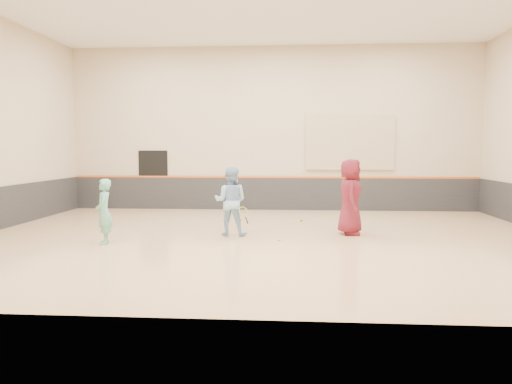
# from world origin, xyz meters

# --- Properties ---
(room) EXTENTS (15.04, 12.04, 6.22)m
(room) POSITION_xyz_m (0.00, 0.00, 0.81)
(room) COLOR tan
(room) RESTS_ON ground
(wainscot_back) EXTENTS (14.90, 0.04, 1.20)m
(wainscot_back) POSITION_xyz_m (0.00, 5.97, 0.60)
(wainscot_back) COLOR #232326
(wainscot_back) RESTS_ON floor
(accent_stripe) EXTENTS (14.90, 0.03, 0.06)m
(accent_stripe) POSITION_xyz_m (0.00, 5.96, 1.22)
(accent_stripe) COLOR #D85914
(accent_stripe) RESTS_ON wall_back
(acoustic_panel) EXTENTS (3.20, 0.08, 2.00)m
(acoustic_panel) POSITION_xyz_m (2.80, 5.95, 2.50)
(acoustic_panel) COLOR tan
(acoustic_panel) RESTS_ON wall_back
(doorway) EXTENTS (1.10, 0.05, 2.20)m
(doorway) POSITION_xyz_m (-4.50, 5.98, 1.10)
(doorway) COLOR black
(doorway) RESTS_ON floor
(girl) EXTENTS (0.52, 0.65, 1.56)m
(girl) POSITION_xyz_m (-3.75, -0.96, 0.78)
(girl) COLOR #6DBDA8
(girl) RESTS_ON floor
(instructor) EXTENTS (0.93, 0.75, 1.80)m
(instructor) POSITION_xyz_m (-0.88, 0.44, 0.90)
(instructor) COLOR #96C1E9
(instructor) RESTS_ON floor
(young_man) EXTENTS (0.67, 1.00, 2.00)m
(young_man) POSITION_xyz_m (2.25, 0.82, 1.00)
(young_man) COLOR maroon
(young_man) RESTS_ON floor
(held_racket) EXTENTS (0.36, 0.36, 0.51)m
(held_racket) POSITION_xyz_m (-0.53, 0.23, 0.67)
(held_racket) COLOR #AAD62F
(held_racket) RESTS_ON instructor
(spare_racket) EXTENTS (0.68, 0.68, 0.15)m
(spare_racket) POSITION_xyz_m (0.95, 3.04, 0.08)
(spare_racket) COLOR #D0E131
(spare_racket) RESTS_ON floor
(ball_under_racket) EXTENTS (0.07, 0.07, 0.07)m
(ball_under_racket) POSITION_xyz_m (0.41, -0.30, 0.03)
(ball_under_racket) COLOR #C9DB33
(ball_under_racket) RESTS_ON floor
(ball_in_hand) EXTENTS (0.07, 0.07, 0.07)m
(ball_in_hand) POSITION_xyz_m (2.36, 0.74, 1.33)
(ball_in_hand) COLOR #CFE234
(ball_in_hand) RESTS_ON young_man
(ball_beside_spare) EXTENTS (0.07, 0.07, 0.07)m
(ball_beside_spare) POSITION_xyz_m (-0.87, 3.13, 0.03)
(ball_beside_spare) COLOR #C9E735
(ball_beside_spare) RESTS_ON floor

